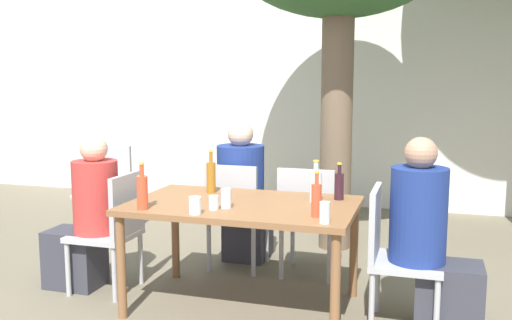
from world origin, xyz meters
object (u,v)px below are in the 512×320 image
Objects in this scene: drinking_glass_1 at (195,206)px; drinking_glass_3 at (214,203)px; patio_chair_1 at (392,249)px; soda_bottle_4 at (142,191)px; dining_table_front at (243,213)px; patio_chair_2 at (235,211)px; person_seated_2 at (244,198)px; patio_chair_0 at (114,226)px; drinking_glass_2 at (226,198)px; person_seated_1 at (431,245)px; wine_bottle_0 at (339,185)px; amber_bottle_2 at (211,176)px; soda_bottle_3 at (316,199)px; patio_chair_4 at (107,185)px; drinking_glass_0 at (325,213)px; person_seated_0 at (86,221)px; patio_chair_3 at (308,216)px; water_bottle_1 at (316,186)px.

drinking_glass_1 reaches higher than drinking_glass_3.
patio_chair_1 is 1.63m from soda_bottle_4.
dining_table_front is 1.72× the size of patio_chair_2.
person_seated_2 is at bearing -90.00° from patio_chair_2.
drinking_glass_2 is at bearing 79.07° from patio_chair_0.
wine_bottle_0 is (-0.62, 0.29, 0.29)m from person_seated_1.
soda_bottle_3 is at bearing -29.76° from amber_bottle_2.
dining_table_front is 1.72× the size of patio_chair_1.
wine_bottle_0 is (1.60, 0.29, 0.34)m from patio_chair_0.
patio_chair_1 is 3.44× the size of wine_bottle_0.
patio_chair_4 is 3.44× the size of wine_bottle_0.
patio_chair_0 is 1.00m from drinking_glass_2.
drinking_glass_0 is 1.00× the size of drinking_glass_2.
wine_bottle_0 is (0.91, -0.41, 0.34)m from patio_chair_2.
amber_bottle_2 is 0.68m from drinking_glass_1.
patio_chair_2 is 1.16m from person_seated_0.
person_seated_2 reaches higher than drinking_glass_2.
patio_chair_1 is 0.61m from drinking_glass_0.
drinking_glass_3 is at bearing -179.46° from soda_bottle_3.
soda_bottle_3 is (0.85, -0.95, 0.35)m from patio_chair_2.
dining_table_front is 0.78m from patio_chair_2.
patio_chair_0 is 1.00× the size of patio_chair_1.
patio_chair_3 is 1.16m from person_seated_1.
dining_table_front is at bearing 90.00° from person_seated_1.
person_seated_0 is at bearing 159.31° from drinking_glass_1.
dining_table_front is 4.83× the size of amber_bottle_2.
person_seated_2 is (0.00, 0.22, 0.06)m from patio_chair_2.
soda_bottle_4 is at bearing 179.35° from drinking_glass_0.
patio_chair_4 is at bearing 134.12° from drinking_glass_1.
amber_bottle_2 reaches higher than patio_chair_0.
patio_chair_4 is 2.99m from soda_bottle_3.
patio_chair_1 is 1.17m from drinking_glass_3.
drinking_glass_1 is at bearing -45.88° from patio_chair_4.
drinking_glass_3 is (0.19, -1.18, 0.22)m from person_seated_2.
drinking_glass_3 is at bearing 102.74° from patio_chair_1.
soda_bottle_4 is (-0.25, -1.30, 0.30)m from person_seated_2.
drinking_glass_1 is at bearing -168.20° from soda_bottle_3.
patio_chair_3 is 1.42m from soda_bottle_4.
wine_bottle_0 is at bearing 91.91° from drinking_glass_0.
patio_chair_3 is at bearing 51.33° from soda_bottle_4.
drinking_glass_1 is at bearing -179.03° from drinking_glass_0.
soda_bottle_3 is at bearing 11.80° from drinking_glass_1.
person_seated_2 reaches higher than wine_bottle_0.
patio_chair_4 is 2.47m from drinking_glass_3.
patio_chair_0 is 3.44× the size of wine_bottle_0.
patio_chair_4 is 0.73× the size of person_seated_1.
dining_table_front is at bearing -154.29° from wine_bottle_0.
patio_chair_3 is 2.93× the size of soda_bottle_4.
water_bottle_1 is at bearing 106.38° from drinking_glass_0.
person_seated_1 reaches higher than patio_chair_3.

